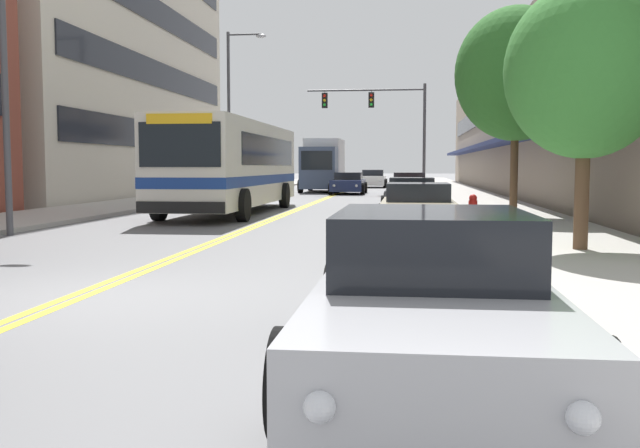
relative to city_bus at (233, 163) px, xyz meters
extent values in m
plane|color=slate|center=(2.01, 20.47, -1.78)|extent=(240.00, 240.00, 0.00)
cube|color=#B2ADA5|center=(-5.35, 20.47, -1.72)|extent=(3.71, 106.00, 0.12)
cube|color=#B2ADA5|center=(9.36, 20.47, -1.72)|extent=(3.71, 106.00, 0.12)
cube|color=yellow|center=(1.91, 20.47, -1.78)|extent=(0.14, 106.00, 0.01)
cube|color=yellow|center=(2.11, 20.47, -1.78)|extent=(0.14, 106.00, 0.01)
cube|color=black|center=(-7.41, 13.52, 1.56)|extent=(0.08, 23.70, 1.40)
cube|color=black|center=(-7.41, 13.52, 4.90)|extent=(0.08, 23.70, 1.40)
cube|color=black|center=(-7.41, 13.52, 8.24)|extent=(0.08, 23.70, 1.40)
cube|color=gray|center=(15.46, 20.47, 2.58)|extent=(8.00, 68.00, 8.73)
cube|color=navy|center=(10.91, 20.47, 1.12)|extent=(1.10, 61.20, 0.24)
cube|color=black|center=(11.42, 20.47, 3.63)|extent=(0.08, 61.20, 1.40)
cube|color=silver|center=(0.00, -0.10, -0.03)|extent=(2.56, 11.85, 2.80)
cube|color=navy|center=(0.00, -0.10, -0.59)|extent=(2.58, 11.87, 0.32)
cube|color=black|center=(0.00, 0.49, 0.42)|extent=(2.59, 9.24, 1.01)
cube|color=black|center=(0.00, -6.05, 0.47)|extent=(2.30, 0.04, 1.23)
cube|color=yellow|center=(0.00, -6.06, 1.17)|extent=(1.84, 0.06, 0.28)
cube|color=black|center=(0.00, -6.07, -1.25)|extent=(2.51, 0.08, 0.32)
cylinder|color=black|center=(-1.31, -4.13, -1.28)|extent=(0.30, 1.00, 1.00)
cylinder|color=black|center=(1.31, -4.13, -1.28)|extent=(0.30, 1.00, 1.00)
cylinder|color=black|center=(-1.31, 3.15, -1.28)|extent=(0.30, 1.00, 1.00)
cylinder|color=black|center=(1.31, 3.15, -1.28)|extent=(0.30, 1.00, 1.00)
cube|color=#475675|center=(-2.38, 12.50, -1.30)|extent=(1.80, 4.24, 0.59)
cube|color=black|center=(-2.38, 12.66, -0.76)|extent=(1.55, 1.87, 0.48)
cylinder|color=black|center=(-3.31, 11.18, -1.44)|extent=(0.22, 0.68, 0.68)
cylinder|color=black|center=(-1.46, 11.18, -1.44)|extent=(0.22, 0.68, 0.68)
cylinder|color=black|center=(-3.31, 13.81, -1.44)|extent=(0.22, 0.68, 0.68)
cylinder|color=black|center=(-1.46, 13.81, -1.44)|extent=(0.22, 0.68, 0.68)
sphere|color=silver|center=(-3.01, 10.35, -1.27)|extent=(0.16, 0.16, 0.16)
sphere|color=silver|center=(-1.75, 10.35, -1.27)|extent=(0.16, 0.16, 0.16)
cube|color=red|center=(-3.03, 14.63, -1.27)|extent=(0.18, 0.04, 0.10)
cube|color=red|center=(-1.73, 14.63, -1.27)|extent=(0.18, 0.04, 0.10)
cube|color=#B7B7BC|center=(6.37, -19.40, -1.30)|extent=(1.73, 4.57, 0.59)
cube|color=black|center=(6.37, -19.22, -0.74)|extent=(1.49, 2.01, 0.52)
cylinder|color=black|center=(5.49, -20.82, -1.44)|extent=(0.22, 0.69, 0.69)
cylinder|color=black|center=(7.26, -20.82, -1.44)|extent=(0.22, 0.69, 0.69)
cylinder|color=black|center=(5.49, -17.98, -1.44)|extent=(0.22, 0.69, 0.69)
cylinder|color=black|center=(7.26, -17.98, -1.44)|extent=(0.22, 0.69, 0.69)
sphere|color=silver|center=(5.77, -21.71, -1.27)|extent=(0.16, 0.16, 0.16)
sphere|color=silver|center=(6.98, -21.71, -1.27)|extent=(0.16, 0.16, 0.16)
cube|color=red|center=(5.75, -17.11, -1.27)|extent=(0.18, 0.04, 0.10)
cube|color=red|center=(7.00, -17.11, -1.27)|extent=(0.18, 0.04, 0.10)
cube|color=#38383D|center=(6.35, 0.89, -1.27)|extent=(1.83, 4.53, 0.65)
cube|color=black|center=(6.35, 1.07, -0.74)|extent=(1.57, 1.99, 0.42)
cylinder|color=black|center=(5.42, -0.51, -1.45)|extent=(0.22, 0.66, 0.66)
cylinder|color=black|center=(7.29, -0.51, -1.45)|extent=(0.22, 0.66, 0.66)
cylinder|color=black|center=(5.42, 2.29, -1.45)|extent=(0.22, 0.66, 0.66)
cylinder|color=black|center=(7.29, 2.29, -1.45)|extent=(0.22, 0.66, 0.66)
sphere|color=silver|center=(5.71, -1.40, -1.24)|extent=(0.16, 0.16, 0.16)
sphere|color=silver|center=(6.99, -1.40, -1.24)|extent=(0.16, 0.16, 0.16)
cube|color=red|center=(5.69, 3.16, -1.24)|extent=(0.18, 0.04, 0.10)
cube|color=red|center=(7.01, 3.16, -1.24)|extent=(0.18, 0.04, 0.10)
cube|color=maroon|center=(6.31, 14.21, -1.30)|extent=(1.94, 4.05, 0.60)
cube|color=black|center=(6.31, 14.37, -0.73)|extent=(1.67, 1.78, 0.53)
cylinder|color=black|center=(5.32, 12.95, -1.44)|extent=(0.22, 0.68, 0.68)
cylinder|color=black|center=(7.30, 12.95, -1.44)|extent=(0.22, 0.68, 0.68)
cylinder|color=black|center=(5.32, 15.46, -1.44)|extent=(0.22, 0.68, 0.68)
cylinder|color=black|center=(7.30, 15.46, -1.44)|extent=(0.22, 0.68, 0.68)
sphere|color=silver|center=(5.63, 12.16, -1.27)|extent=(0.16, 0.16, 0.16)
sphere|color=silver|center=(6.99, 12.16, -1.27)|extent=(0.16, 0.16, 0.16)
cube|color=red|center=(5.61, 16.24, -1.27)|extent=(0.18, 0.04, 0.10)
cube|color=red|center=(7.01, 16.24, -1.27)|extent=(0.18, 0.04, 0.10)
cube|color=#BCAD89|center=(6.45, -7.45, -1.28)|extent=(1.75, 4.44, 0.63)
cube|color=black|center=(6.45, -7.27, -0.75)|extent=(1.50, 1.95, 0.43)
cylinder|color=black|center=(5.55, -8.83, -1.44)|extent=(0.22, 0.68, 0.68)
cylinder|color=black|center=(7.35, -8.83, -1.44)|extent=(0.22, 0.68, 0.68)
cylinder|color=black|center=(5.55, -6.07, -1.44)|extent=(0.22, 0.68, 0.68)
cylinder|color=black|center=(7.35, -6.07, -1.44)|extent=(0.22, 0.68, 0.68)
sphere|color=silver|center=(5.84, -9.69, -1.25)|extent=(0.16, 0.16, 0.16)
sphere|color=silver|center=(7.06, -9.69, -1.25)|extent=(0.16, 0.16, 0.16)
cube|color=red|center=(5.82, -5.22, -1.25)|extent=(0.18, 0.04, 0.10)
cube|color=red|center=(7.08, -5.22, -1.25)|extent=(0.18, 0.04, 0.10)
cube|color=#19234C|center=(2.69, 17.83, -1.26)|extent=(1.83, 4.56, 0.65)
cube|color=black|center=(2.69, 18.01, -0.71)|extent=(1.57, 2.01, 0.44)
cylinder|color=black|center=(1.75, 16.41, -1.43)|extent=(0.22, 0.70, 0.70)
cylinder|color=black|center=(3.63, 16.41, -1.43)|extent=(0.22, 0.70, 0.70)
cylinder|color=black|center=(1.75, 19.24, -1.43)|extent=(0.22, 0.70, 0.70)
cylinder|color=black|center=(3.63, 19.24, -1.43)|extent=(0.22, 0.70, 0.70)
sphere|color=silver|center=(2.05, 15.52, -1.23)|extent=(0.16, 0.16, 0.16)
sphere|color=silver|center=(3.33, 15.52, -1.23)|extent=(0.16, 0.16, 0.16)
cube|color=red|center=(2.03, 20.12, -1.23)|extent=(0.18, 0.04, 0.10)
cube|color=red|center=(3.35, 20.12, -1.23)|extent=(0.18, 0.04, 0.10)
cube|color=white|center=(3.54, 31.33, -1.23)|extent=(1.88, 4.71, 0.73)
cube|color=black|center=(3.54, 31.52, -0.64)|extent=(1.62, 2.07, 0.47)
cylinder|color=black|center=(2.58, 29.87, -1.45)|extent=(0.22, 0.67, 0.67)
cylinder|color=black|center=(4.50, 29.87, -1.45)|extent=(0.22, 0.67, 0.67)
cylinder|color=black|center=(2.58, 32.79, -1.45)|extent=(0.22, 0.67, 0.67)
cylinder|color=black|center=(4.50, 32.79, -1.45)|extent=(0.22, 0.67, 0.67)
sphere|color=silver|center=(2.88, 28.95, -1.20)|extent=(0.16, 0.16, 0.16)
sphere|color=silver|center=(4.20, 28.95, -1.20)|extent=(0.16, 0.16, 0.16)
cube|color=red|center=(2.86, 33.69, -1.20)|extent=(0.18, 0.04, 0.10)
cube|color=red|center=(4.22, 33.69, -1.20)|extent=(0.18, 0.04, 0.10)
cube|color=#475675|center=(0.72, 19.10, -0.23)|extent=(2.24, 1.96, 2.60)
cube|color=black|center=(0.72, 18.10, 0.24)|extent=(1.90, 0.04, 1.14)
cube|color=white|center=(0.72, 22.37, 0.06)|extent=(2.28, 4.58, 3.18)
cylinder|color=black|center=(-0.43, 19.10, -1.36)|extent=(0.28, 0.84, 0.84)
cylinder|color=black|center=(1.87, 19.10, -1.36)|extent=(0.28, 0.84, 0.84)
cylinder|color=black|center=(-0.43, 23.74, -1.36)|extent=(0.28, 0.84, 0.84)
cylinder|color=black|center=(1.87, 23.74, -1.36)|extent=(0.28, 0.84, 0.84)
cylinder|color=#47474C|center=(7.21, 18.90, 1.54)|extent=(0.18, 0.18, 6.64)
cylinder|color=#47474C|center=(3.63, 18.90, 4.51)|extent=(7.16, 0.11, 0.11)
cube|color=black|center=(3.99, 18.90, 3.91)|extent=(0.34, 0.26, 0.92)
sphere|color=red|center=(3.99, 18.74, 4.18)|extent=(0.18, 0.18, 0.18)
sphere|color=yellow|center=(3.99, 18.74, 3.91)|extent=(0.18, 0.18, 0.18)
sphere|color=green|center=(3.99, 18.74, 3.63)|extent=(0.18, 0.18, 0.18)
cylinder|color=black|center=(3.99, 18.90, 4.44)|extent=(0.02, 0.02, 0.14)
cube|color=black|center=(1.12, 18.90, 3.91)|extent=(0.34, 0.26, 0.92)
sphere|color=red|center=(1.12, 18.74, 4.18)|extent=(0.18, 0.18, 0.18)
sphere|color=yellow|center=(1.12, 18.74, 3.91)|extent=(0.18, 0.18, 0.18)
sphere|color=green|center=(1.12, 18.74, 3.63)|extent=(0.18, 0.18, 0.18)
cylinder|color=black|center=(1.12, 18.90, 4.44)|extent=(0.02, 0.02, 0.14)
cylinder|color=#47474C|center=(-3.29, -8.97, 1.74)|extent=(0.16, 0.16, 7.05)
cylinder|color=#47474C|center=(-3.29, 12.49, 2.59)|extent=(0.16, 0.16, 8.75)
cylinder|color=#47474C|center=(-2.40, 12.49, 6.82)|extent=(1.78, 0.10, 0.10)
ellipsoid|color=#B2B2B7|center=(-1.51, 12.49, 6.72)|extent=(0.56, 0.28, 0.20)
cylinder|color=brown|center=(9.38, -11.36, -0.64)|extent=(0.26, 0.26, 2.04)
ellipsoid|color=#387F33|center=(9.38, -11.36, 1.62)|extent=(2.92, 2.92, 3.21)
cylinder|color=brown|center=(9.44, -2.49, -0.27)|extent=(0.24, 0.24, 2.77)
ellipsoid|color=#2D6B28|center=(9.44, -2.49, 2.68)|extent=(3.70, 3.70, 4.07)
cylinder|color=red|center=(7.96, -5.42, -1.35)|extent=(0.24, 0.24, 0.62)
sphere|color=red|center=(7.96, -5.42, -0.98)|extent=(0.21, 0.21, 0.21)
cylinder|color=red|center=(7.80, -5.42, -1.28)|extent=(0.08, 0.11, 0.11)
camera|label=1|loc=(6.17, -24.99, -0.12)|focal=40.00mm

